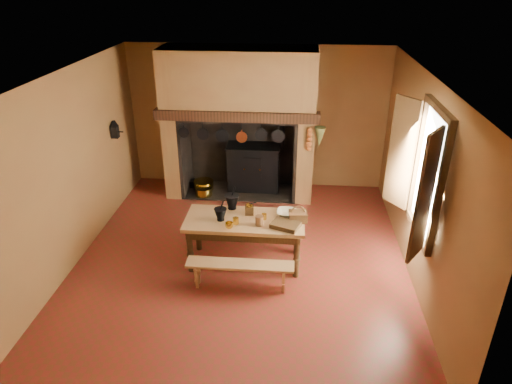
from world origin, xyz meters
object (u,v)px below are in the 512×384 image
work_table (245,226)px  wicker_basket (298,216)px  coffee_grinder (249,209)px  bench_front (240,270)px  mixing_bowl (286,213)px  iron_range (254,167)px

work_table → wicker_basket: bearing=0.6°
work_table → coffee_grinder: 0.26m
bench_front → wicker_basket: 1.13m
work_table → wicker_basket: 0.80m
coffee_grinder → wicker_basket: bearing=-17.9°
bench_front → wicker_basket: size_ratio=5.36×
coffee_grinder → mixing_bowl: size_ratio=0.67×
wicker_basket → mixing_bowl: bearing=131.8°
work_table → bench_front: work_table is taller
wicker_basket → coffee_grinder: bearing=163.0°
work_table → mixing_bowl: (0.60, 0.17, 0.16)m
iron_range → wicker_basket: (0.88, -2.56, 0.35)m
mixing_bowl → wicker_basket: 0.24m
iron_range → coffee_grinder: 2.44m
bench_front → coffee_grinder: (0.05, 0.80, 0.52)m
bench_front → mixing_bowl: bearing=53.2°
work_table → coffee_grinder: size_ratio=8.85×
work_table → mixing_bowl: 0.64m
bench_front → coffee_grinder: size_ratio=7.53×
bench_front → wicker_basket: (0.77, 0.64, 0.52)m
coffee_grinder → wicker_basket: size_ratio=0.71×
iron_range → wicker_basket: size_ratio=5.78×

